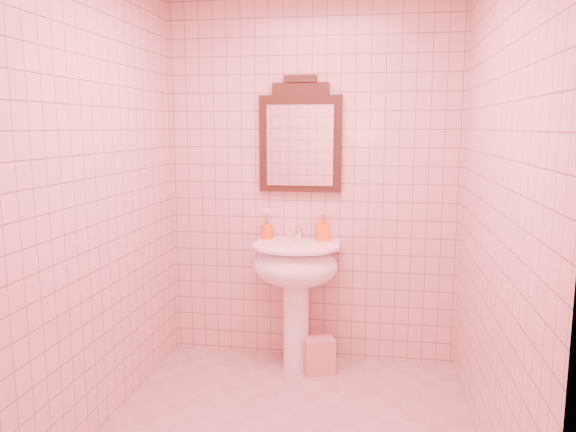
% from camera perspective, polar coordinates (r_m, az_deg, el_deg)
% --- Properties ---
extents(back_wall, '(2.00, 0.02, 2.50)m').
position_cam_1_polar(back_wall, '(3.86, 2.39, 3.36)').
color(back_wall, '#D2A692').
rests_on(back_wall, floor).
extents(pedestal_sink, '(0.58, 0.58, 0.86)m').
position_cam_1_polar(pedestal_sink, '(3.75, 0.79, -5.95)').
color(pedestal_sink, white).
rests_on(pedestal_sink, floor).
extents(faucet, '(0.04, 0.16, 0.11)m').
position_cam_1_polar(faucet, '(3.82, 1.10, -1.68)').
color(faucet, white).
rests_on(faucet, pedestal_sink).
extents(mirror, '(0.56, 0.06, 0.78)m').
position_cam_1_polar(mirror, '(3.82, 1.26, 7.86)').
color(mirror, black).
rests_on(mirror, back_wall).
extents(toothbrush_cup, '(0.08, 0.08, 0.18)m').
position_cam_1_polar(toothbrush_cup, '(3.89, -2.14, -1.59)').
color(toothbrush_cup, '#FF5115').
rests_on(toothbrush_cup, pedestal_sink).
extents(soap_dispenser, '(0.11, 0.11, 0.19)m').
position_cam_1_polar(soap_dispenser, '(3.82, 3.50, -1.18)').
color(soap_dispenser, orange).
rests_on(soap_dispenser, pedestal_sink).
extents(towel, '(0.23, 0.19, 0.24)m').
position_cam_1_polar(towel, '(3.87, 3.19, -13.97)').
color(towel, '#CC7884').
rests_on(towel, floor).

